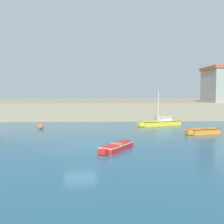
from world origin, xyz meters
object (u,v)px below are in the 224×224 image
at_px(dinghy_orange_1, 203,131).
at_px(dinghy_red_2, 116,147).
at_px(sailboat_yellow_0, 160,123).
at_px(mooring_buoy, 41,127).

relative_size(dinghy_orange_1, dinghy_red_2, 1.06).
xyz_separation_m(sailboat_yellow_0, mooring_buoy, (-15.10, -2.84, -0.08)).
distance_m(dinghy_orange_1, dinghy_red_2, 12.17).
relative_size(sailboat_yellow_0, dinghy_red_2, 1.67).
bearing_deg(sailboat_yellow_0, mooring_buoy, -169.35).
relative_size(dinghy_red_2, mooring_buoy, 6.04).
xyz_separation_m(dinghy_orange_1, mooring_buoy, (-17.95, 4.50, -0.00)).
distance_m(sailboat_yellow_0, mooring_buoy, 15.36).
bearing_deg(dinghy_red_2, mooring_buoy, 124.85).
bearing_deg(dinghy_orange_1, mooring_buoy, 165.92).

